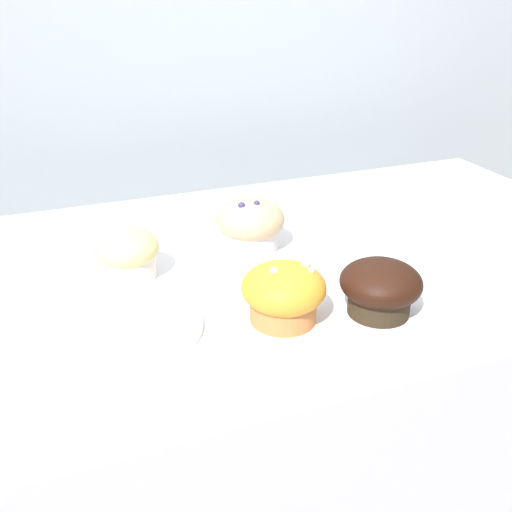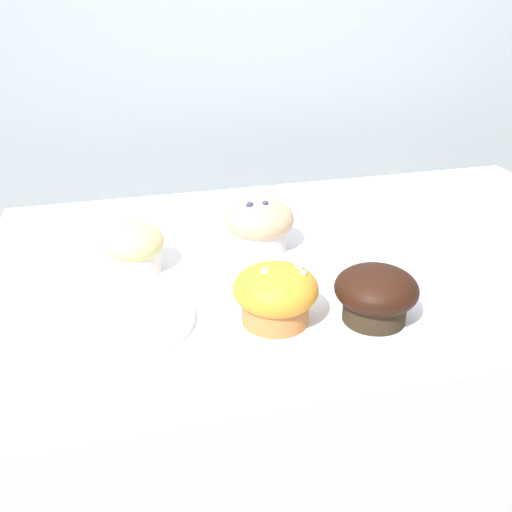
{
  "view_description": "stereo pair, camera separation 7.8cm",
  "coord_description": "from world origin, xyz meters",
  "px_view_note": "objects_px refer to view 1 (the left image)",
  "views": [
    {
      "loc": [
        -0.4,
        -0.73,
        1.27
      ],
      "look_at": [
        -0.14,
        -0.07,
        0.93
      ],
      "focal_mm": 42.0,
      "sensor_mm": 36.0,
      "label": 1
    },
    {
      "loc": [
        -0.32,
        -0.75,
        1.27
      ],
      "look_at": [
        -0.14,
        -0.07,
        0.93
      ],
      "focal_mm": 42.0,
      "sensor_mm": 36.0,
      "label": 2
    }
  ],
  "objects_px": {
    "muffin_back_left": "(380,287)",
    "muffin_front_left": "(250,224)",
    "muffin_front_center": "(284,293)",
    "muffin_back_right": "(127,254)",
    "serving_plate": "(134,328)"
  },
  "relations": [
    {
      "from": "muffin_front_center",
      "to": "muffin_back_right",
      "type": "height_order",
      "value": "muffin_front_center"
    },
    {
      "from": "muffin_back_left",
      "to": "muffin_front_left",
      "type": "xyz_separation_m",
      "value": [
        -0.08,
        0.24,
        0.0
      ]
    },
    {
      "from": "muffin_front_center",
      "to": "muffin_back_right",
      "type": "bearing_deg",
      "value": 130.17
    },
    {
      "from": "muffin_back_right",
      "to": "muffin_front_left",
      "type": "height_order",
      "value": "muffin_front_left"
    },
    {
      "from": "muffin_front_center",
      "to": "muffin_front_left",
      "type": "bearing_deg",
      "value": 80.08
    },
    {
      "from": "muffin_back_left",
      "to": "muffin_front_left",
      "type": "relative_size",
      "value": 0.97
    },
    {
      "from": "muffin_back_right",
      "to": "muffin_front_left",
      "type": "relative_size",
      "value": 0.84
    },
    {
      "from": "muffin_front_left",
      "to": "serving_plate",
      "type": "relative_size",
      "value": 0.64
    },
    {
      "from": "muffin_back_left",
      "to": "serving_plate",
      "type": "xyz_separation_m",
      "value": [
        -0.29,
        0.07,
        -0.03
      ]
    },
    {
      "from": "muffin_front_center",
      "to": "serving_plate",
      "type": "height_order",
      "value": "muffin_front_center"
    },
    {
      "from": "muffin_front_center",
      "to": "muffin_back_right",
      "type": "distance_m",
      "value": 0.24
    },
    {
      "from": "muffin_front_left",
      "to": "serving_plate",
      "type": "distance_m",
      "value": 0.27
    },
    {
      "from": "muffin_front_center",
      "to": "muffin_front_left",
      "type": "distance_m",
      "value": 0.21
    },
    {
      "from": "muffin_back_right",
      "to": "serving_plate",
      "type": "height_order",
      "value": "muffin_back_right"
    },
    {
      "from": "muffin_front_center",
      "to": "muffin_front_left",
      "type": "height_order",
      "value": "muffin_front_left"
    }
  ]
}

